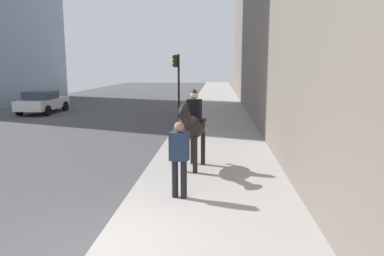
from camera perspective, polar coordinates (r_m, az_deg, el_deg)
The scene contains 5 objects.
sidewalk_slab at distance 6.18m, azimuth 2.93°, elevation -18.87°, with size 120.00×3.87×0.12m, color gray.
mounted_horse_near at distance 10.22m, azimuth 0.16°, elevation 0.36°, with size 2.14×0.85×2.25m.
pedestrian_greeting at distance 8.01m, azimuth -2.00°, elevation -4.16°, with size 0.33×0.44×1.70m.
car_near_lane at distance 25.30m, azimuth -22.20°, elevation 3.80°, with size 4.13×2.02×1.44m.
traffic_light_near_curb at distance 21.51m, azimuth -2.33°, elevation 8.21°, with size 0.20×0.44×3.67m.
Camera 1 is at (-5.43, -2.02, 3.01)m, focal length 34.34 mm.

